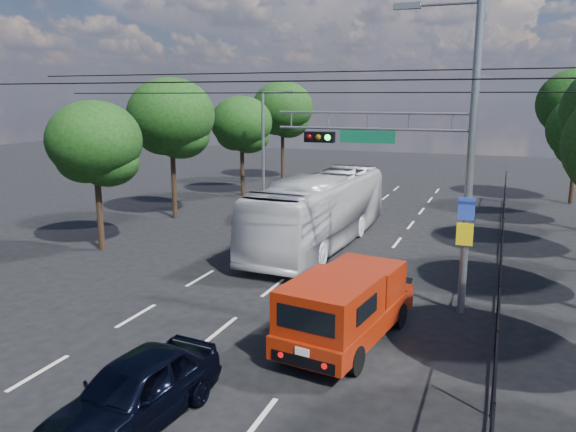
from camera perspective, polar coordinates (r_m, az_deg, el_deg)
The scene contains 14 objects.
ground at distance 14.02m, azimuth -14.87°, elevation -17.21°, with size 120.00×120.00×0.00m, color black.
lane_markings at distance 25.80m, azimuth 3.63°, elevation -3.16°, with size 6.12×38.00×0.01m.
signal_mast at distance 17.94m, azimuth 14.24°, elevation 6.83°, with size 6.43×0.39×9.50m.
streetlight_left at distance 34.73m, azimuth -2.29°, elevation 7.38°, with size 2.09×0.22×7.08m.
utility_wires at distance 20.03m, azimuth -0.71°, elevation 13.40°, with size 22.00×5.04×0.74m.
fence_right at distance 22.66m, azimuth 20.86°, elevation -3.40°, with size 0.06×34.03×2.00m.
tree_left_b at distance 25.94m, azimuth -18.95°, elevation 6.59°, with size 4.08×4.08×6.63m.
tree_left_c at distance 31.88m, azimuth -11.73°, elevation 9.35°, with size 4.80×4.80×7.80m.
tree_left_d at distance 38.70m, azimuth -4.69°, elevation 8.98°, with size 4.20×4.20×6.83m.
tree_left_e at distance 46.06m, azimuth -0.53°, elevation 10.51°, with size 4.92×4.92×7.99m.
red_pickup at distance 15.77m, azimuth 6.01°, elevation -8.98°, with size 2.82×5.84×2.09m.
navy_hatchback at distance 12.65m, azimuth -15.32°, elevation -16.77°, with size 1.77×4.39×1.50m, color black.
white_bus at distance 25.71m, azimuth 3.24°, elevation 0.54°, with size 2.75×11.77×3.28m, color silver.
white_van at distance 31.77m, azimuth -2.79°, elevation 1.04°, with size 1.49×4.28×1.41m, color silver.
Camera 1 is at (7.47, -9.75, 6.76)m, focal length 35.00 mm.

